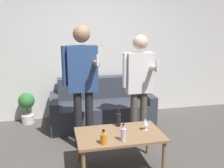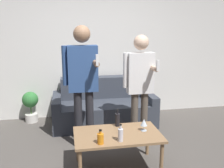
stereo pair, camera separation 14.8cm
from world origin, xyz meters
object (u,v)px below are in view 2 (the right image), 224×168
bottle_orange (117,119)px  couch (104,107)px  coffee_table (118,137)px  person_standing_right (140,80)px  person_standing_left (83,77)px

bottle_orange → couch: bearing=89.7°
couch → coffee_table: 1.52m
couch → bottle_orange: 1.31m
couch → coffee_table: bearing=-92.0°
couch → bottle_orange: couch is taller
couch → bottle_orange: (-0.01, -1.28, 0.27)m
couch → person_standing_right: (0.40, -0.87, 0.67)m
coffee_table → couch: bearing=88.0°
bottle_orange → person_standing_left: person_standing_left is taller
person_standing_left → person_standing_right: bearing=-1.1°
couch → person_standing_right: size_ratio=1.11×
coffee_table → person_standing_right: bearing=54.4°
person_standing_left → person_standing_right: size_ratio=1.08×
person_standing_left → couch: bearing=64.4°
person_standing_left → person_standing_right: 0.82m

